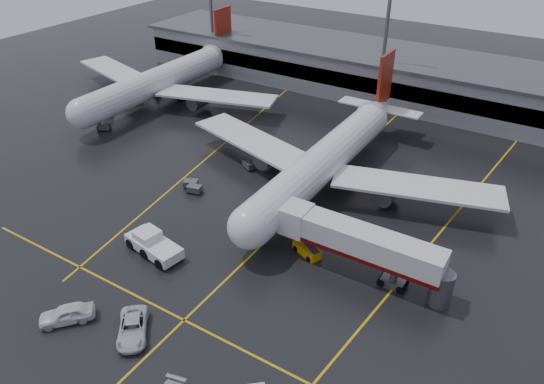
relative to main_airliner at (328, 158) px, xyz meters
The scene contains 20 objects.
ground 10.57m from the main_airliner, 90.00° to the right, with size 220.00×220.00×0.00m, color black.
apron_line_centre 10.57m from the main_airliner, 90.00° to the right, with size 0.25×90.00×0.02m, color gold.
apron_line_stop 31.98m from the main_airliner, 90.00° to the right, with size 60.00×0.25×0.02m, color gold.
apron_line_left 20.44m from the main_airliner, behind, with size 0.25×70.00×0.02m, color gold.
apron_line_right 18.49m from the main_airliner, ahead, with size 0.25×70.00×0.02m, color gold.
terminal 38.23m from the main_airliner, 90.00° to the left, with size 122.00×19.00×8.60m.
light_mast_left 56.34m from the main_airliner, 144.33° to the left, with size 3.00×1.20×25.45m.
light_mast_mid 34.26m from the main_airliner, 98.80° to the left, with size 3.00×1.20×25.45m.
main_airliner is the anchor object (origin of this frame).
second_airliner 43.68m from the main_airliner, 164.05° to the left, with size 48.80×45.60×14.10m.
jet_bridge 19.68m from the main_airliner, 52.90° to the right, with size 19.90×3.40×6.05m.
pushback_tractor 27.29m from the main_airliner, 112.17° to the right, with size 7.96×4.40×2.70m.
belt_loader 17.05m from the main_airliner, 71.09° to the right, with size 3.96×2.79×2.31m.
service_van_a 35.99m from the main_airliner, 94.79° to the right, with size 2.68×5.81×1.62m, color silver.
service_van_d 39.27m from the main_airliner, 104.62° to the right, with size 2.16×5.38×1.83m, color silver.
baggage_cart_a 19.31m from the main_airliner, 140.27° to the right, with size 2.24×1.71×1.12m.
baggage_cart_b 19.88m from the main_airliner, 144.88° to the right, with size 2.37×2.08×1.12m.
baggage_cart_c 12.69m from the main_airliner, 169.14° to the right, with size 2.37×2.05×1.12m.
baggage_cart_d 45.86m from the main_airliner, behind, with size 2.02×1.34×1.12m.
baggage_cart_e 41.63m from the main_airliner, behind, with size 2.38×2.13×1.12m.
Camera 1 is at (26.98, -48.53, 38.19)m, focal length 33.71 mm.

